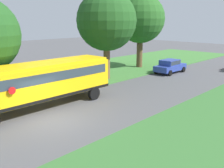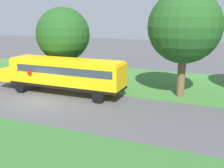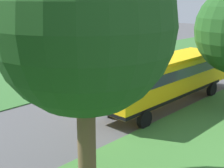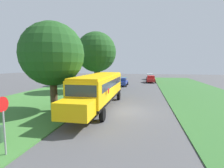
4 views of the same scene
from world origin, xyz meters
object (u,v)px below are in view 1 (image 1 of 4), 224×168
Objects in this scene: school_bus at (39,81)px; oak_tree_far_end at (140,18)px; car_blue_nearest at (170,66)px; oak_tree_roadside_mid at (105,20)px.

oak_tree_far_end is at bearing 105.92° from school_bus.
oak_tree_far_end is at bearing 175.00° from car_blue_nearest.
school_bus is 17.23m from car_blue_nearest.
car_blue_nearest is (-0.08, 17.20, -1.05)m from school_bus.
oak_tree_far_end is at bearing 103.35° from oak_tree_roadside_mid.
oak_tree_roadside_mid is 8.24m from oak_tree_far_end.
school_bus is at bearing -74.08° from oak_tree_far_end.
car_blue_nearest is 0.48× the size of oak_tree_far_end.
car_blue_nearest is 7.30m from oak_tree_far_end.
oak_tree_roadside_mid is (-3.13, 9.62, 4.12)m from school_bus.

